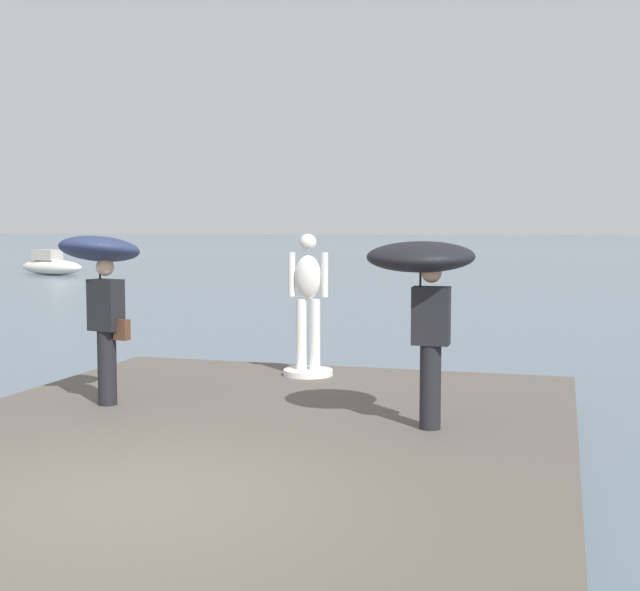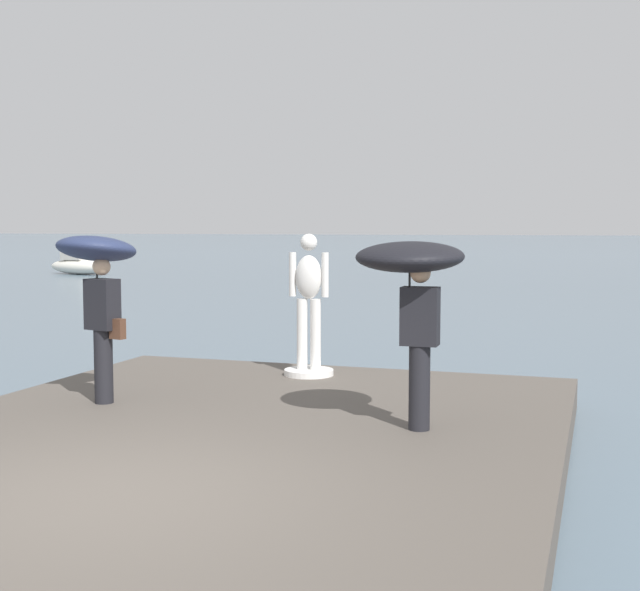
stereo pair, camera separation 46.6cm
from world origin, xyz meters
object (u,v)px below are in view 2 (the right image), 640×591
Objects in this scene: onlooker_left at (98,272)px; onlooker_right at (412,275)px; statue_white_figure at (309,311)px; boat_near at (79,265)px.

onlooker_right is (3.81, -0.16, 0.04)m from onlooker_left.
statue_white_figure is 3.44m from onlooker_right.
onlooker_left is at bearing -55.58° from boat_near.
statue_white_figure is at bearing -50.81° from boat_near.
onlooker_left is 35.61m from boat_near.
onlooker_left is (-1.77, -2.51, 0.65)m from statue_white_figure.
onlooker_right is at bearing -2.44° from onlooker_left.
statue_white_figure is 34.63m from boat_near.
statue_white_figure is 0.98× the size of onlooker_left.
onlooker_left reaches higher than onlooker_right.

